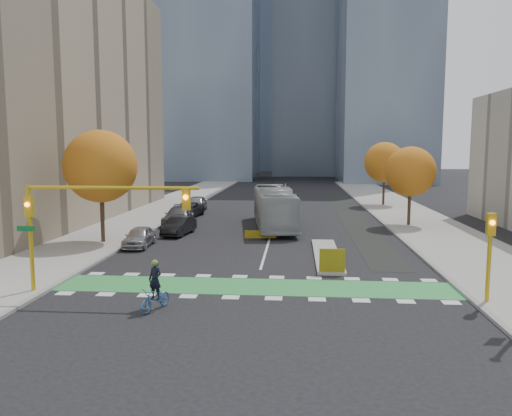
% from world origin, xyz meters
% --- Properties ---
extents(ground, '(300.00, 300.00, 0.00)m').
position_xyz_m(ground, '(0.00, 0.00, 0.00)').
color(ground, black).
rests_on(ground, ground).
extents(sidewalk_west, '(7.00, 120.00, 0.15)m').
position_xyz_m(sidewalk_west, '(-13.50, 20.00, 0.07)').
color(sidewalk_west, gray).
rests_on(sidewalk_west, ground).
extents(sidewalk_east, '(7.00, 120.00, 0.15)m').
position_xyz_m(sidewalk_east, '(13.50, 20.00, 0.07)').
color(sidewalk_east, gray).
rests_on(sidewalk_east, ground).
extents(curb_west, '(0.30, 120.00, 0.16)m').
position_xyz_m(curb_west, '(-10.00, 20.00, 0.07)').
color(curb_west, gray).
rests_on(curb_west, ground).
extents(curb_east, '(0.30, 120.00, 0.16)m').
position_xyz_m(curb_east, '(10.00, 20.00, 0.07)').
color(curb_east, gray).
rests_on(curb_east, ground).
extents(bike_crossing, '(20.00, 3.00, 0.01)m').
position_xyz_m(bike_crossing, '(0.00, 1.50, 0.01)').
color(bike_crossing, '#2E8E40').
rests_on(bike_crossing, ground).
extents(centre_line, '(0.15, 70.00, 0.01)m').
position_xyz_m(centre_line, '(0.00, 40.00, 0.01)').
color(centre_line, silver).
rests_on(centre_line, ground).
extents(bike_lane_paint, '(2.50, 50.00, 0.01)m').
position_xyz_m(bike_lane_paint, '(7.50, 30.00, 0.01)').
color(bike_lane_paint, black).
rests_on(bike_lane_paint, ground).
extents(median_island, '(1.60, 10.00, 0.16)m').
position_xyz_m(median_island, '(4.00, 9.00, 0.08)').
color(median_island, gray).
rests_on(median_island, ground).
extents(hazard_board, '(1.40, 0.12, 1.30)m').
position_xyz_m(hazard_board, '(4.00, 4.20, 0.80)').
color(hazard_board, yellow).
rests_on(hazard_board, median_island).
extents(building_west, '(16.00, 44.00, 25.00)m').
position_xyz_m(building_west, '(-24.00, 22.00, 12.50)').
color(building_west, gray).
rests_on(building_west, ground).
extents(tower_nw, '(22.00, 22.00, 70.00)m').
position_xyz_m(tower_nw, '(-18.00, 90.00, 35.00)').
color(tower_nw, '#47566B').
rests_on(tower_nw, ground).
extents(tower_ne, '(18.00, 24.00, 60.00)m').
position_xyz_m(tower_ne, '(20.00, 85.00, 30.00)').
color(tower_ne, '#47566B').
rests_on(tower_ne, ground).
extents(tower_far, '(26.00, 26.00, 80.00)m').
position_xyz_m(tower_far, '(-4.00, 140.00, 40.00)').
color(tower_far, '#47566B').
rests_on(tower_far, ground).
extents(tree_west, '(5.20, 5.20, 8.22)m').
position_xyz_m(tree_west, '(-12.00, 12.00, 5.62)').
color(tree_west, '#332114').
rests_on(tree_west, ground).
extents(tree_east_near, '(4.40, 4.40, 7.08)m').
position_xyz_m(tree_east_near, '(12.00, 22.00, 4.86)').
color(tree_east_near, '#332114').
rests_on(tree_east_near, ground).
extents(tree_east_far, '(4.80, 4.80, 7.65)m').
position_xyz_m(tree_east_far, '(12.50, 38.00, 5.24)').
color(tree_east_far, '#332114').
rests_on(tree_east_far, ground).
extents(traffic_signal_west, '(8.53, 0.56, 5.20)m').
position_xyz_m(traffic_signal_west, '(-7.93, -0.51, 4.03)').
color(traffic_signal_west, '#BF9914').
rests_on(traffic_signal_west, ground).
extents(traffic_signal_east, '(0.35, 0.43, 4.10)m').
position_xyz_m(traffic_signal_east, '(10.50, -0.51, 2.73)').
color(traffic_signal_east, '#BF9914').
rests_on(traffic_signal_east, ground).
extents(cyclist, '(1.33, 2.02, 2.21)m').
position_xyz_m(cyclist, '(-3.96, -2.49, 0.74)').
color(cyclist, '#225A9E').
rests_on(cyclist, ground).
extents(bus, '(4.55, 13.07, 3.56)m').
position_xyz_m(bus, '(0.10, 20.36, 1.78)').
color(bus, '#9FA4A6').
rests_on(bus, ground).
extents(parked_car_a, '(1.84, 4.25, 1.43)m').
position_xyz_m(parked_car_a, '(-9.00, 11.07, 0.71)').
color(parked_car_a, '#ABAAB0').
rests_on(parked_car_a, ground).
extents(parked_car_b, '(2.10, 4.56, 1.45)m').
position_xyz_m(parked_car_b, '(-7.35, 16.07, 0.72)').
color(parked_car_b, black).
rests_on(parked_car_b, ground).
extents(parked_car_c, '(2.47, 5.70, 1.63)m').
position_xyz_m(parked_car_c, '(-8.59, 21.26, 0.82)').
color(parked_car_c, '#4F4F54').
rests_on(parked_car_c, ground).
extents(parked_car_d, '(2.96, 5.53, 1.48)m').
position_xyz_m(parked_car_d, '(-9.00, 26.26, 0.74)').
color(parked_car_d, black).
rests_on(parked_car_d, ground).
extents(parked_car_e, '(2.19, 5.03, 1.69)m').
position_xyz_m(parked_car_e, '(-9.00, 31.26, 0.84)').
color(parked_car_e, gray).
rests_on(parked_car_e, ground).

